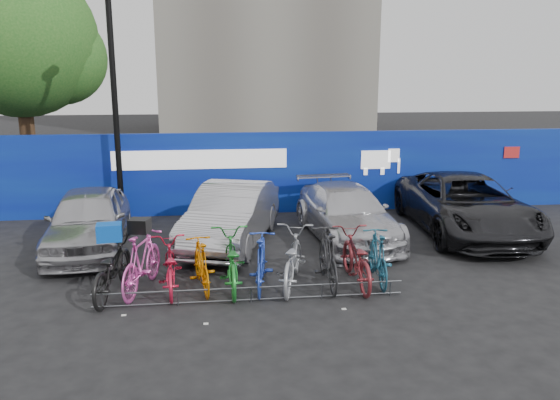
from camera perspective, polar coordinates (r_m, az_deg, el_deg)
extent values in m
plane|color=black|center=(10.60, -3.27, -9.33)|extent=(100.00, 100.00, 0.00)
cube|color=#0A148B|center=(16.06, -4.70, 2.77)|extent=(22.00, 0.15, 2.40)
cube|color=white|center=(15.89, -8.33, 4.21)|extent=(5.00, 0.02, 0.55)
cube|color=white|center=(16.60, 9.98, 4.17)|extent=(1.20, 0.02, 0.90)
cube|color=red|center=(18.28, 23.05, 4.60)|extent=(0.50, 0.02, 0.35)
cylinder|color=#382314|center=(20.92, -24.86, 6.19)|extent=(0.50, 0.50, 4.00)
sphere|color=#1C551A|center=(20.85, -25.71, 14.93)|extent=(5.20, 5.20, 5.20)
sphere|color=#1C551A|center=(20.78, -22.06, 13.60)|extent=(3.20, 3.20, 3.20)
cylinder|color=black|center=(15.46, -16.80, 8.61)|extent=(0.16, 0.16, 6.00)
cylinder|color=#595B60|center=(9.94, -3.07, -9.13)|extent=(5.60, 0.03, 0.03)
cylinder|color=#595B60|center=(10.03, -3.05, -10.35)|extent=(5.60, 0.03, 0.03)
cylinder|color=#595B60|center=(10.18, -18.05, -10.09)|extent=(0.03, 0.03, 0.28)
cylinder|color=#595B60|center=(10.01, -10.62, -10.07)|extent=(0.03, 0.03, 0.28)
cylinder|color=#595B60|center=(10.00, -3.06, -9.88)|extent=(0.03, 0.03, 0.28)
cylinder|color=#595B60|center=(10.16, 4.38, -9.52)|extent=(0.03, 0.03, 0.28)
cylinder|color=#595B60|center=(10.47, 11.46, -9.04)|extent=(0.03, 0.03, 0.28)
imported|color=#A8A8AC|center=(13.42, -19.35, -1.99)|extent=(2.05, 4.40, 1.46)
imported|color=#A1A0A5|center=(13.20, -5.12, -1.57)|extent=(2.76, 4.65, 1.45)
imported|color=#BDBCC2|center=(13.72, 6.97, -1.36)|extent=(2.20, 4.64, 1.31)
imported|color=black|center=(14.88, 18.78, -0.45)|extent=(2.84, 5.56, 1.50)
imported|color=black|center=(10.61, -17.16, -6.82)|extent=(1.00, 2.11, 1.06)
imported|color=#E750B5|center=(10.66, -14.25, -6.29)|extent=(0.99, 1.99, 1.15)
imported|color=red|center=(10.59, -11.49, -6.82)|extent=(0.80, 1.88, 0.96)
imported|color=#CF6E04|center=(10.54, -8.22, -6.69)|extent=(0.75, 1.71, 0.99)
imported|color=#1C7B27|center=(10.54, -5.15, -6.35)|extent=(0.75, 2.08, 1.09)
imported|color=#2644B9|center=(10.49, -1.97, -6.46)|extent=(0.75, 1.82, 1.06)
imported|color=#929499|center=(10.60, 1.23, -6.14)|extent=(1.24, 2.21, 1.10)
imported|color=#252527|center=(10.65, 5.05, -6.02)|extent=(0.58, 1.89, 1.13)
imported|color=maroon|center=(10.78, 7.91, -6.06)|extent=(0.71, 2.02, 1.06)
imported|color=navy|center=(10.96, 10.19, -5.88)|extent=(0.65, 1.77, 1.04)
cube|color=#0945AD|center=(10.41, -17.41, -3.23)|extent=(0.48, 0.39, 0.31)
cube|color=black|center=(10.46, -14.46, -2.62)|extent=(0.42, 0.39, 0.26)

